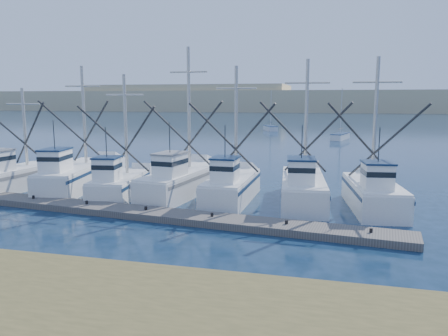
% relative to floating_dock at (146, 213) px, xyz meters
% --- Properties ---
extents(ground, '(500.00, 500.00, 0.00)m').
position_rel_floating_dock_xyz_m(ground, '(7.51, -5.49, -0.19)').
color(ground, '#0B2032').
rests_on(ground, ground).
extents(floating_dock, '(28.44, 5.03, 0.38)m').
position_rel_floating_dock_xyz_m(floating_dock, '(0.00, 0.00, 0.00)').
color(floating_dock, '#625B57').
rests_on(floating_dock, ground).
extents(dune_ridge, '(360.00, 60.00, 10.00)m').
position_rel_floating_dock_xyz_m(dune_ridge, '(7.51, 204.51, 4.81)').
color(dune_ridge, tan).
rests_on(dune_ridge, ground).
extents(trawler_fleet, '(27.98, 9.32, 10.06)m').
position_rel_floating_dock_xyz_m(trawler_fleet, '(0.22, 4.93, 0.81)').
color(trawler_fleet, white).
rests_on(trawler_fleet, ground).
extents(sailboat_near, '(3.16, 6.21, 8.10)m').
position_rel_floating_dock_xyz_m(sailboat_near, '(11.31, 50.25, 0.31)').
color(sailboat_near, white).
rests_on(sailboat_near, ground).
extents(sailboat_far, '(3.70, 5.82, 8.10)m').
position_rel_floating_dock_xyz_m(sailboat_far, '(-2.23, 66.77, 0.31)').
color(sailboat_far, white).
rests_on(sailboat_far, ground).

